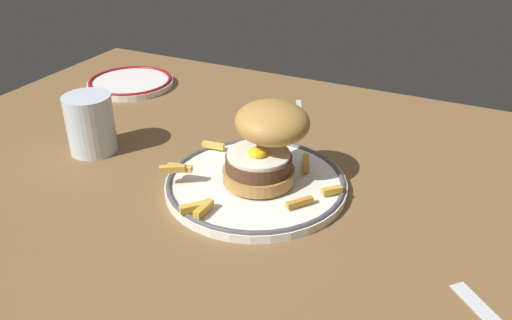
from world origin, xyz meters
TOP-DOWN VIEW (x-y plane):
  - ground_plane at (0.00, 0.00)cm, footprint 112.66×86.33cm
  - dinner_plate at (5.65, -2.08)cm, footprint 25.96×25.96cm
  - burger at (6.71, -1.07)cm, footprint 14.84×14.80cm
  - fries_pile at (3.48, -4.38)cm, footprint 24.25×20.95cm
  - water_glass at (-23.07, -3.12)cm, footprint 7.56×7.56cm
  - side_plate at (-35.84, 22.86)cm, footprint 17.83×17.83cm
  - fork at (2.16, 23.81)cm, footprint 6.97×13.77cm

SIDE VIEW (x-z plane):
  - ground_plane at x=0.00cm, z-range -4.00..0.00cm
  - fork at x=2.16cm, z-range 0.00..0.36cm
  - side_plate at x=-35.84cm, z-range 0.03..1.63cm
  - dinner_plate at x=5.65cm, z-range 0.04..1.64cm
  - fries_pile at x=3.48cm, z-range 1.06..3.77cm
  - water_glass at x=-23.07cm, z-range -0.59..8.88cm
  - burger at x=6.71cm, z-range 1.66..12.82cm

